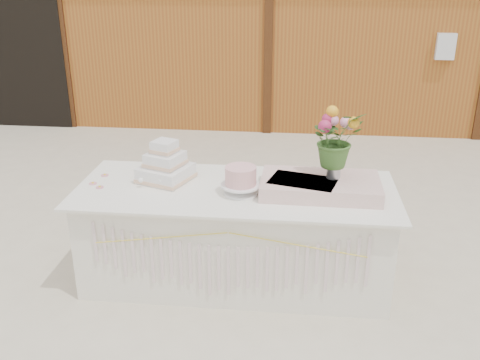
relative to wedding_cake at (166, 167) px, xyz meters
name	(u,v)px	position (x,y,z in m)	size (l,w,h in m)	color
ground	(236,277)	(0.56, -0.11, -0.88)	(80.00, 80.00, 0.00)	beige
barn	(275,5)	(0.55, 5.88, 0.80)	(12.60, 4.60, 3.30)	#955C1F
cake_table	(236,234)	(0.56, -0.12, -0.49)	(2.40, 1.00, 0.77)	white
wedding_cake	(166,167)	(0.00, 0.00, 0.00)	(0.46, 0.46, 0.32)	white
pink_cake_stand	(241,179)	(0.60, -0.20, 0.01)	(0.29, 0.29, 0.21)	white
satin_runner	(320,186)	(1.18, -0.12, -0.05)	(0.86, 0.50, 0.11)	beige
flower_vase	(334,169)	(1.27, -0.08, 0.07)	(0.10, 0.10, 0.14)	#B3B3B8
bouquet	(336,132)	(1.27, -0.08, 0.35)	(0.37, 0.32, 0.41)	#396227
loose_flowers	(102,182)	(-0.48, -0.10, -0.10)	(0.12, 0.29, 0.02)	pink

